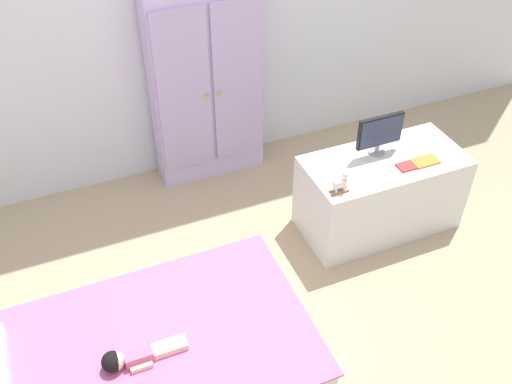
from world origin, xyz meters
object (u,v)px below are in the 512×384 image
object	(u,v)px
wardrobe	(206,85)
book_orange	(425,161)
bed	(132,369)
doll	(129,358)
tv_stand	(380,193)
rocking_horse_toy	(341,183)
book_red	(407,166)
tv_monitor	(380,132)

from	to	relation	value
wardrobe	book_orange	world-z (taller)	wardrobe
bed	doll	distance (m)	0.18
tv_stand	rocking_horse_toy	bearing A→B (deg)	-158.85
bed	book_red	xyz separation A→B (m)	(1.77, 0.44, 0.38)
bed	doll	size ratio (longest dim) A/B	4.45
tv_stand	book_orange	bearing A→B (deg)	-28.29
wardrobe	book_red	world-z (taller)	wardrobe
doll	wardrobe	world-z (taller)	wardrobe
book_red	tv_monitor	bearing A→B (deg)	115.41
bed	rocking_horse_toy	distance (m)	1.43
bed	rocking_horse_toy	world-z (taller)	rocking_horse_toy
doll	tv_monitor	xyz separation A→B (m)	(1.69, 0.68, 0.35)
book_red	doll	bearing A→B (deg)	-164.30
bed	tv_stand	xyz separation A→B (m)	(1.70, 0.55, 0.12)
wardrobe	book_red	size ratio (longest dim) A/B	11.99
bed	book_red	distance (m)	1.86
doll	tv_stand	world-z (taller)	tv_stand
tv_stand	book_red	xyz separation A→B (m)	(0.07, -0.11, 0.26)
doll	rocking_horse_toy	size ratio (longest dim) A/B	3.04
doll	tv_monitor	size ratio (longest dim) A/B	1.35
tv_stand	tv_monitor	size ratio (longest dim) A/B	3.34
wardrobe	tv_monitor	distance (m)	1.16
bed	wardrobe	distance (m)	1.84
bed	tv_stand	distance (m)	1.79
tv_monitor	tv_stand	bearing A→B (deg)	-78.85
tv_stand	tv_monitor	world-z (taller)	tv_monitor
tv_monitor	wardrobe	bearing A→B (deg)	131.21
book_red	tv_stand	bearing A→B (deg)	124.42
wardrobe	rocking_horse_toy	bearing A→B (deg)	-70.50
wardrobe	book_red	distance (m)	1.37
book_orange	tv_stand	bearing A→B (deg)	151.71
tv_monitor	doll	bearing A→B (deg)	-157.89
bed	tv_monitor	xyz separation A→B (m)	(1.68, 0.63, 0.52)
book_red	bed	bearing A→B (deg)	-165.91
tv_stand	book_orange	xyz separation A→B (m)	(0.20, -0.11, 0.26)
rocking_horse_toy	book_red	xyz separation A→B (m)	(0.46, 0.05, -0.06)
wardrobe	tv_stand	distance (m)	1.30
bed	doll	bearing A→B (deg)	-94.48
book_orange	wardrobe	bearing A→B (deg)	132.69
rocking_horse_toy	book_orange	distance (m)	0.59
tv_monitor	book_red	size ratio (longest dim) A/B	2.59
tv_stand	book_orange	world-z (taller)	book_orange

